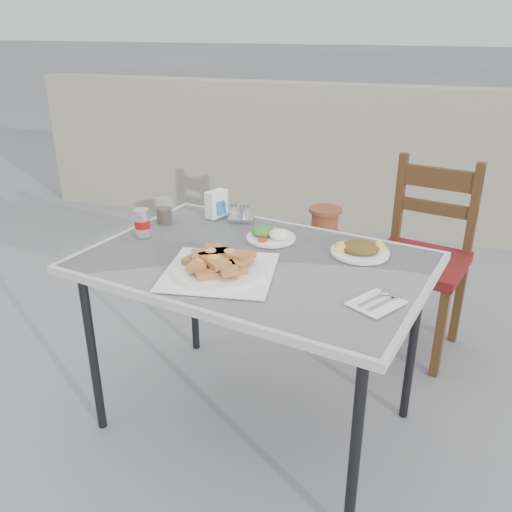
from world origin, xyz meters
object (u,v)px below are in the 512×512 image
(soda_can, at_px, (142,223))
(cola_glass, at_px, (164,212))
(cafe_table, at_px, (255,271))
(napkin_holder, at_px, (216,204))
(pide_plate, at_px, (219,263))
(salad_rice_plate, at_px, (270,235))
(salad_chopped_plate, at_px, (360,249))
(terracotta_urn, at_px, (323,263))
(chair, at_px, (422,256))
(condiment_caddy, at_px, (241,214))

(soda_can, relative_size, cola_glass, 1.07)
(cafe_table, relative_size, napkin_holder, 11.64)
(pide_plate, bearing_deg, napkin_holder, 112.93)
(salad_rice_plate, xyz_separation_m, salad_chopped_plate, (0.39, -0.04, 0.00))
(salad_rice_plate, bearing_deg, cafe_table, -90.24)
(pide_plate, xyz_separation_m, terracotta_urn, (0.14, 1.30, -0.54))
(napkin_holder, xyz_separation_m, chair, (0.95, 0.48, -0.34))
(pide_plate, distance_m, terracotta_urn, 1.42)
(pide_plate, bearing_deg, cafe_table, 63.16)
(cola_glass, distance_m, condiment_caddy, 0.35)
(cafe_table, distance_m, soda_can, 0.55)
(soda_can, relative_size, condiment_caddy, 0.91)
(napkin_holder, bearing_deg, cafe_table, -28.73)
(terracotta_urn, bearing_deg, chair, -23.68)
(terracotta_urn, bearing_deg, condiment_caddy, -109.39)
(napkin_holder, relative_size, chair, 0.12)
(condiment_caddy, height_order, terracotta_urn, condiment_caddy)
(pide_plate, relative_size, salad_chopped_plate, 1.96)
(chair, xyz_separation_m, terracotta_urn, (-0.57, 0.25, -0.22))
(cafe_table, distance_m, chair, 1.11)
(pide_plate, xyz_separation_m, soda_can, (-0.45, 0.24, 0.02))
(chair, bearing_deg, salad_rice_plate, -119.13)
(terracotta_urn, bearing_deg, pide_plate, -96.28)
(salad_rice_plate, bearing_deg, terracotta_urn, 86.35)
(cafe_table, xyz_separation_m, soda_can, (-0.53, 0.07, 0.12))
(pide_plate, height_order, condiment_caddy, condiment_caddy)
(salad_chopped_plate, distance_m, napkin_holder, 0.75)
(condiment_caddy, bearing_deg, soda_can, -135.69)
(condiment_caddy, distance_m, chair, 1.01)
(salad_chopped_plate, height_order, soda_can, soda_can)
(cola_glass, bearing_deg, condiment_caddy, 23.31)
(soda_can, xyz_separation_m, napkin_holder, (0.21, 0.33, 0.00))
(salad_rice_plate, height_order, chair, chair)
(cafe_table, distance_m, salad_rice_plate, 0.22)
(pide_plate, relative_size, salad_rice_plate, 2.16)
(salad_rice_plate, distance_m, soda_can, 0.55)
(soda_can, distance_m, napkin_holder, 0.39)
(salad_chopped_plate, bearing_deg, condiment_caddy, 158.71)
(soda_can, bearing_deg, condiment_caddy, 44.31)
(cola_glass, bearing_deg, chair, 28.63)
(salad_chopped_plate, bearing_deg, terracotta_urn, 108.72)
(terracotta_urn, bearing_deg, salad_rice_plate, -93.65)
(salad_chopped_plate, distance_m, chair, 0.81)
(cola_glass, bearing_deg, terracotta_urn, 56.35)
(pide_plate, distance_m, condiment_caddy, 0.58)
(napkin_holder, xyz_separation_m, terracotta_urn, (0.38, 0.73, -0.56))
(cola_glass, height_order, terracotta_urn, cola_glass)
(pide_plate, distance_m, cola_glass, 0.61)
(soda_can, height_order, cola_glass, soda_can)
(condiment_caddy, bearing_deg, napkin_holder, 176.82)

